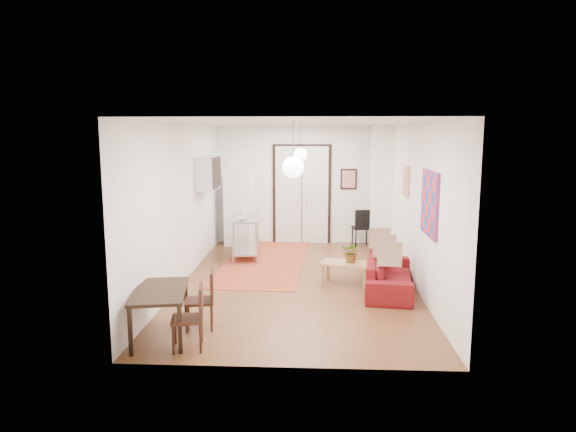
{
  "coord_description": "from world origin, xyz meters",
  "views": [
    {
      "loc": [
        0.28,
        -9.15,
        2.73
      ],
      "look_at": [
        -0.17,
        -0.09,
        1.25
      ],
      "focal_mm": 32.0,
      "sensor_mm": 36.0,
      "label": 1
    }
  ],
  "objects_px": {
    "dining_table": "(160,295)",
    "dining_chair_near": "(200,294)",
    "fridge": "(240,208)",
    "kitchen_counter": "(245,232)",
    "coffee_table": "(346,265)",
    "sofa": "(389,275)",
    "black_side_chair": "(361,224)",
    "dining_chair_far": "(189,311)"
  },
  "relations": [
    {
      "from": "sofa",
      "to": "dining_chair_near",
      "type": "distance_m",
      "value": 3.44
    },
    {
      "from": "dining_table",
      "to": "kitchen_counter",
      "type": "bearing_deg",
      "value": 83.05
    },
    {
      "from": "sofa",
      "to": "dining_chair_far",
      "type": "distance_m",
      "value": 3.85
    },
    {
      "from": "kitchen_counter",
      "to": "dining_table",
      "type": "distance_m",
      "value": 4.5
    },
    {
      "from": "dining_table",
      "to": "black_side_chair",
      "type": "distance_m",
      "value": 6.73
    },
    {
      "from": "kitchen_counter",
      "to": "black_side_chair",
      "type": "xyz_separation_m",
      "value": [
        2.66,
        1.44,
        -0.05
      ]
    },
    {
      "from": "sofa",
      "to": "dining_chair_far",
      "type": "bearing_deg",
      "value": 138.71
    },
    {
      "from": "sofa",
      "to": "dining_chair_near",
      "type": "height_order",
      "value": "dining_chair_near"
    },
    {
      "from": "fridge",
      "to": "dining_chair_near",
      "type": "distance_m",
      "value": 5.42
    },
    {
      "from": "dining_chair_far",
      "to": "kitchen_counter",
      "type": "bearing_deg",
      "value": 168.84
    },
    {
      "from": "kitchen_counter",
      "to": "dining_table",
      "type": "height_order",
      "value": "kitchen_counter"
    },
    {
      "from": "sofa",
      "to": "dining_chair_near",
      "type": "relative_size",
      "value": 2.37
    },
    {
      "from": "coffee_table",
      "to": "kitchen_counter",
      "type": "distance_m",
      "value": 2.79
    },
    {
      "from": "coffee_table",
      "to": "fridge",
      "type": "distance_m",
      "value": 4.03
    },
    {
      "from": "dining_chair_near",
      "to": "black_side_chair",
      "type": "distance_m",
      "value": 6.14
    },
    {
      "from": "kitchen_counter",
      "to": "dining_chair_near",
      "type": "height_order",
      "value": "kitchen_counter"
    },
    {
      "from": "coffee_table",
      "to": "kitchen_counter",
      "type": "height_order",
      "value": "kitchen_counter"
    },
    {
      "from": "fridge",
      "to": "dining_chair_near",
      "type": "bearing_deg",
      "value": -79.84
    },
    {
      "from": "fridge",
      "to": "dining_chair_near",
      "type": "xyz_separation_m",
      "value": [
        0.2,
        -5.4,
        -0.44
      ]
    },
    {
      "from": "fridge",
      "to": "dining_table",
      "type": "bearing_deg",
      "value": -84.43
    },
    {
      "from": "coffee_table",
      "to": "fridge",
      "type": "relative_size",
      "value": 0.54
    },
    {
      "from": "kitchen_counter",
      "to": "sofa",
      "type": "bearing_deg",
      "value": -46.32
    },
    {
      "from": "black_side_chair",
      "to": "sofa",
      "type": "bearing_deg",
      "value": 83.4
    },
    {
      "from": "fridge",
      "to": "dining_chair_near",
      "type": "height_order",
      "value": "fridge"
    },
    {
      "from": "kitchen_counter",
      "to": "dining_chair_far",
      "type": "height_order",
      "value": "kitchen_counter"
    },
    {
      "from": "coffee_table",
      "to": "dining_chair_near",
      "type": "relative_size",
      "value": 1.2
    },
    {
      "from": "kitchen_counter",
      "to": "coffee_table",
      "type": "bearing_deg",
      "value": -49.24
    },
    {
      "from": "coffee_table",
      "to": "fridge",
      "type": "height_order",
      "value": "fridge"
    },
    {
      "from": "fridge",
      "to": "dining_table",
      "type": "xyz_separation_m",
      "value": [
        -0.25,
        -5.82,
        -0.32
      ]
    },
    {
      "from": "dining_table",
      "to": "dining_chair_near",
      "type": "distance_m",
      "value": 0.63
    },
    {
      "from": "black_side_chair",
      "to": "coffee_table",
      "type": "bearing_deg",
      "value": 71.03
    },
    {
      "from": "dining_table",
      "to": "black_side_chair",
      "type": "relative_size",
      "value": 1.42
    },
    {
      "from": "kitchen_counter",
      "to": "fridge",
      "type": "distance_m",
      "value": 1.42
    },
    {
      "from": "kitchen_counter",
      "to": "dining_table",
      "type": "xyz_separation_m",
      "value": [
        -0.55,
        -4.47,
        0.01
      ]
    },
    {
      "from": "kitchen_counter",
      "to": "dining_chair_far",
      "type": "bearing_deg",
      "value": -99.15
    },
    {
      "from": "kitchen_counter",
      "to": "dining_table",
      "type": "relative_size",
      "value": 0.96
    },
    {
      "from": "coffee_table",
      "to": "black_side_chair",
      "type": "bearing_deg",
      "value": 80.1
    },
    {
      "from": "dining_chair_far",
      "to": "black_side_chair",
      "type": "distance_m",
      "value": 6.77
    },
    {
      "from": "sofa",
      "to": "black_side_chair",
      "type": "relative_size",
      "value": 2.14
    },
    {
      "from": "coffee_table",
      "to": "dining_chair_near",
      "type": "xyz_separation_m",
      "value": [
        -2.19,
        -2.21,
        0.13
      ]
    },
    {
      "from": "sofa",
      "to": "black_side_chair",
      "type": "xyz_separation_m",
      "value": [
        -0.16,
        3.67,
        0.25
      ]
    },
    {
      "from": "coffee_table",
      "to": "fridge",
      "type": "xyz_separation_m",
      "value": [
        -2.39,
        3.19,
        0.57
      ]
    }
  ]
}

